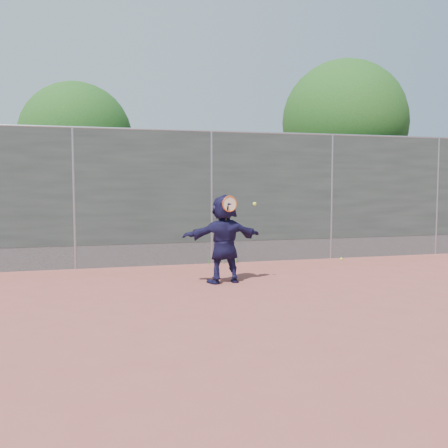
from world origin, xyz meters
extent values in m
plane|color=#9E4C42|center=(0.00, 0.00, 0.00)|extent=(80.00, 80.00, 0.00)
imported|color=#18153B|center=(-0.32, 1.24, 0.81)|extent=(1.55, 0.63, 1.62)
sphere|color=#C9F436|center=(3.09, 3.13, 0.03)|extent=(0.07, 0.07, 0.07)
cube|color=#38423D|center=(0.00, 3.50, 1.75)|extent=(20.00, 0.04, 2.50)
cube|color=slate|center=(0.00, 3.50, 0.25)|extent=(20.00, 0.03, 0.50)
cylinder|color=gray|center=(0.00, 3.50, 3.00)|extent=(20.00, 0.05, 0.05)
cylinder|color=gray|center=(-3.00, 3.50, 1.50)|extent=(0.06, 0.06, 3.00)
cylinder|color=gray|center=(0.00, 3.50, 1.50)|extent=(0.06, 0.06, 3.00)
cylinder|color=gray|center=(3.00, 3.50, 1.50)|extent=(0.06, 0.06, 3.00)
cylinder|color=gray|center=(6.00, 3.50, 1.50)|extent=(0.06, 0.06, 3.00)
torus|color=#CA4C13|center=(-0.27, 1.04, 1.46)|extent=(0.29, 0.09, 0.29)
cylinder|color=beige|center=(-0.27, 1.04, 1.46)|extent=(0.25, 0.06, 0.25)
cylinder|color=black|center=(-0.32, 1.06, 1.26)|extent=(0.06, 0.13, 0.33)
sphere|color=#C9F436|center=(0.23, 1.13, 1.45)|extent=(0.07, 0.07, 0.07)
cylinder|color=#382314|center=(4.50, 5.70, 1.30)|extent=(0.28, 0.28, 2.60)
sphere|color=#23561C|center=(4.50, 5.70, 3.59)|extent=(3.60, 3.60, 3.60)
sphere|color=#23561C|center=(5.22, 5.90, 3.23)|extent=(2.52, 2.52, 2.52)
cylinder|color=#382314|center=(-3.00, 6.50, 1.10)|extent=(0.28, 0.28, 2.20)
sphere|color=#23561C|center=(-3.00, 6.50, 3.03)|extent=(3.00, 3.00, 3.00)
sphere|color=#23561C|center=(-2.40, 6.70, 2.73)|extent=(2.10, 2.10, 2.10)
cone|color=#387226|center=(0.25, 3.38, 0.13)|extent=(0.03, 0.03, 0.26)
cone|color=#387226|center=(0.55, 3.40, 0.15)|extent=(0.03, 0.03, 0.30)
cone|color=#387226|center=(-0.10, 3.36, 0.11)|extent=(0.03, 0.03, 0.22)
camera|label=1|loc=(-2.67, -7.53, 1.79)|focal=40.00mm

